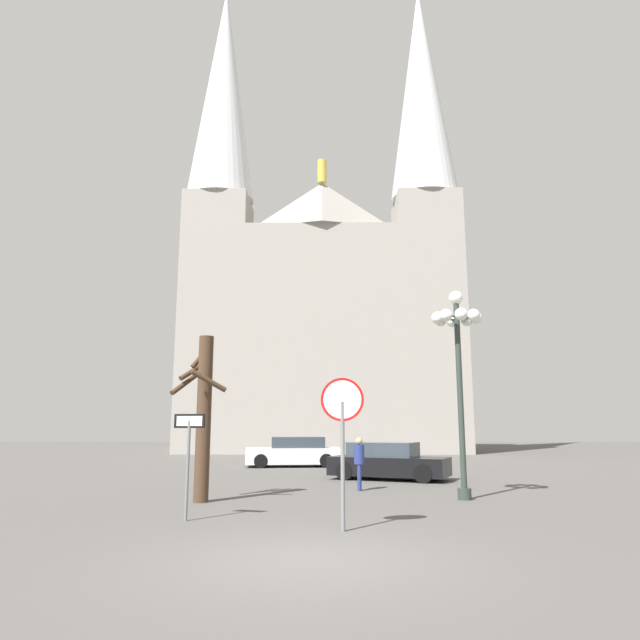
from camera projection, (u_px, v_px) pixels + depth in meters
ground_plane at (308, 561)px, 8.36m from camera, size 120.00×120.00×0.00m
cathedral at (322, 293)px, 44.86m from camera, size 21.17×11.01×38.60m
stop_sign at (342, 421)px, 11.02m from camera, size 0.84×0.13×2.87m
one_way_arrow_sign at (188, 449)px, 12.08m from camera, size 0.70×0.22×2.20m
street_lamp at (458, 345)px, 15.93m from camera, size 1.43×1.43×5.72m
bare_tree at (203, 412)px, 15.11m from camera, size 1.54×1.54×4.33m
parked_car_near_black at (388, 462)px, 20.89m from camera, size 4.60×3.27×1.34m
parked_car_far_white at (294, 452)px, 27.40m from camera, size 4.65×2.27×1.41m
pedestrian_walking at (359, 459)px, 17.46m from camera, size 0.32×0.32×1.58m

